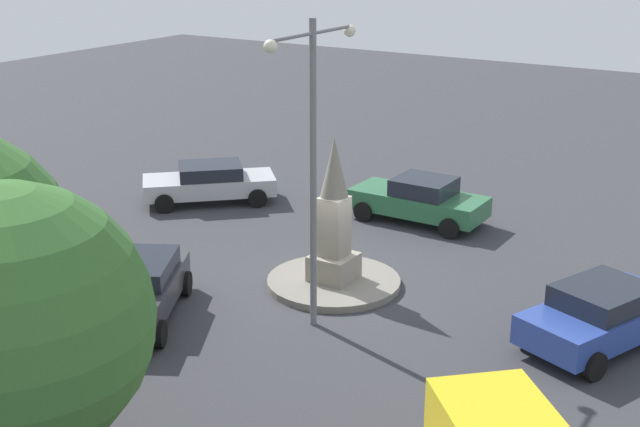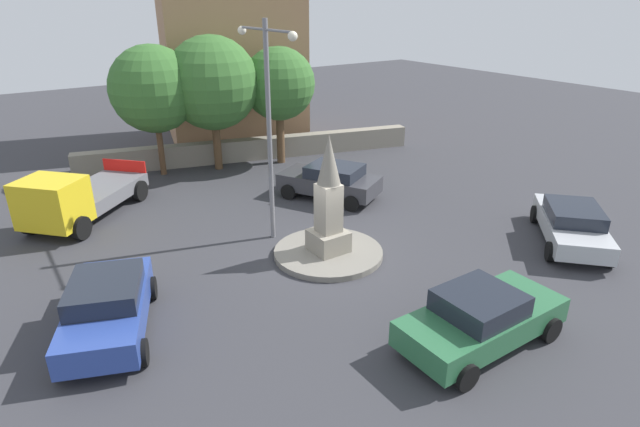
{
  "view_description": "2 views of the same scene",
  "coord_description": "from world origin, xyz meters",
  "px_view_note": "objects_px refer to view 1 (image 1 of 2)",
  "views": [
    {
      "loc": [
        -17.81,
        -10.78,
        9.09
      ],
      "look_at": [
        0.82,
        0.95,
        1.62
      ],
      "focal_mm": 47.71,
      "sensor_mm": 36.0,
      "label": 1
    },
    {
      "loc": [
        12.23,
        -8.67,
        7.86
      ],
      "look_at": [
        -0.74,
        0.18,
        1.18
      ],
      "focal_mm": 28.93,
      "sensor_mm": 36.0,
      "label": 2
    }
  ],
  "objects_px": {
    "car_silver_passing": "(209,182)",
    "car_blue_waiting": "(603,314)",
    "streetlamp": "(313,145)",
    "tree_far_corner": "(12,323)",
    "monument": "(334,220)",
    "car_dark_grey_parked_right": "(136,288)",
    "car_green_parked_left": "(419,200)"
  },
  "relations": [
    {
      "from": "car_silver_passing",
      "to": "car_green_parked_left",
      "type": "height_order",
      "value": "car_green_parked_left"
    },
    {
      "from": "car_green_parked_left",
      "to": "tree_far_corner",
      "type": "relative_size",
      "value": 0.73
    },
    {
      "from": "streetlamp",
      "to": "car_dark_grey_parked_right",
      "type": "bearing_deg",
      "value": 117.0
    },
    {
      "from": "car_silver_passing",
      "to": "car_blue_waiting",
      "type": "distance_m",
      "value": 14.72
    },
    {
      "from": "car_silver_passing",
      "to": "car_dark_grey_parked_right",
      "type": "distance_m",
      "value": 9.16
    },
    {
      "from": "car_green_parked_left",
      "to": "car_silver_passing",
      "type": "bearing_deg",
      "value": 105.77
    },
    {
      "from": "car_silver_passing",
      "to": "car_blue_waiting",
      "type": "xyz_separation_m",
      "value": [
        -3.54,
        -14.29,
        0.06
      ]
    },
    {
      "from": "streetlamp",
      "to": "car_silver_passing",
      "type": "distance_m",
      "value": 10.86
    },
    {
      "from": "car_green_parked_left",
      "to": "car_dark_grey_parked_right",
      "type": "height_order",
      "value": "car_green_parked_left"
    },
    {
      "from": "car_blue_waiting",
      "to": "car_silver_passing",
      "type": "bearing_deg",
      "value": 76.08
    },
    {
      "from": "car_silver_passing",
      "to": "car_blue_waiting",
      "type": "relative_size",
      "value": 0.99
    },
    {
      "from": "monument",
      "to": "car_green_parked_left",
      "type": "distance_m",
      "value": 5.97
    },
    {
      "from": "car_blue_waiting",
      "to": "car_dark_grey_parked_right",
      "type": "relative_size",
      "value": 1.01
    },
    {
      "from": "streetlamp",
      "to": "tree_far_corner",
      "type": "height_order",
      "value": "streetlamp"
    },
    {
      "from": "car_silver_passing",
      "to": "car_green_parked_left",
      "type": "bearing_deg",
      "value": -74.23
    },
    {
      "from": "car_silver_passing",
      "to": "car_dark_grey_parked_right",
      "type": "relative_size",
      "value": 1.0
    },
    {
      "from": "monument",
      "to": "car_dark_grey_parked_right",
      "type": "xyz_separation_m",
      "value": [
        -4.21,
        3.06,
        -1.09
      ]
    },
    {
      "from": "streetlamp",
      "to": "car_dark_grey_parked_right",
      "type": "xyz_separation_m",
      "value": [
        -1.97,
        3.86,
        -3.67
      ]
    },
    {
      "from": "tree_far_corner",
      "to": "car_blue_waiting",
      "type": "bearing_deg",
      "value": -24.39
    },
    {
      "from": "monument",
      "to": "tree_far_corner",
      "type": "height_order",
      "value": "tree_far_corner"
    },
    {
      "from": "car_silver_passing",
      "to": "tree_far_corner",
      "type": "xyz_separation_m",
      "value": [
        -15.08,
        -9.06,
        3.26
      ]
    },
    {
      "from": "monument",
      "to": "tree_far_corner",
      "type": "xyz_separation_m",
      "value": [
        -11.2,
        -1.68,
        2.13
      ]
    },
    {
      "from": "streetlamp",
      "to": "car_green_parked_left",
      "type": "xyz_separation_m",
      "value": [
        8.1,
        1.14,
        -3.69
      ]
    },
    {
      "from": "car_dark_grey_parked_right",
      "to": "car_blue_waiting",
      "type": "bearing_deg",
      "value": -65.54
    },
    {
      "from": "streetlamp",
      "to": "tree_far_corner",
      "type": "xyz_separation_m",
      "value": [
        -8.96,
        -0.89,
        -0.46
      ]
    },
    {
      "from": "monument",
      "to": "car_blue_waiting",
      "type": "bearing_deg",
      "value": -87.24
    },
    {
      "from": "monument",
      "to": "tree_far_corner",
      "type": "relative_size",
      "value": 0.65
    },
    {
      "from": "monument",
      "to": "car_dark_grey_parked_right",
      "type": "relative_size",
      "value": 0.86
    },
    {
      "from": "car_blue_waiting",
      "to": "tree_far_corner",
      "type": "xyz_separation_m",
      "value": [
        -11.54,
        5.23,
        3.21
      ]
    },
    {
      "from": "tree_far_corner",
      "to": "car_dark_grey_parked_right",
      "type": "bearing_deg",
      "value": 34.15
    },
    {
      "from": "streetlamp",
      "to": "tree_far_corner",
      "type": "relative_size",
      "value": 1.22
    },
    {
      "from": "car_green_parked_left",
      "to": "tree_far_corner",
      "type": "bearing_deg",
      "value": -173.23
    }
  ]
}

